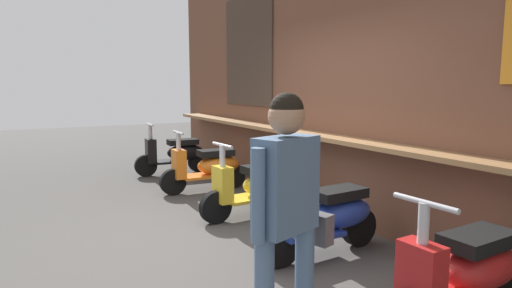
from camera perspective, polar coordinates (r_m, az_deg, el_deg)
ground_plane at (r=4.61m, az=-7.64°, el=-13.46°), size 28.76×28.76×0.00m
market_stall_facade at (r=5.38m, az=12.61°, el=8.47°), size 10.27×0.61×3.51m
scooter_black at (r=8.28m, az=-10.33°, el=-1.23°), size 0.49×1.40×0.97m
scooter_orange at (r=6.89m, az=-6.21°, el=-2.95°), size 0.46×1.40×0.97m
scooter_yellow at (r=5.55m, az=0.04°, el=-5.53°), size 0.47×1.40×0.97m
scooter_blue at (r=4.38m, az=9.53°, el=-9.27°), size 0.47×1.40×0.97m
scooter_red at (r=3.43m, az=25.83°, el=-14.89°), size 0.46×1.40×0.97m
shopper_with_handbag at (r=2.61m, az=4.13°, el=-7.43°), size 0.41×0.65×1.62m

